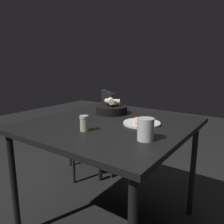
# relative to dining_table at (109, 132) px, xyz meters

# --- Properties ---
(ground) EXTENTS (8.00, 8.00, 0.00)m
(ground) POSITION_rel_dining_table_xyz_m (0.00, 0.00, -0.69)
(ground) COLOR black
(dining_table) EXTENTS (1.01, 1.00, 0.76)m
(dining_table) POSITION_rel_dining_table_xyz_m (0.00, 0.00, 0.00)
(dining_table) COLOR black
(dining_table) RESTS_ON ground
(pizza_plate) EXTENTS (0.23, 0.23, 0.04)m
(pizza_plate) POSITION_rel_dining_table_xyz_m (-0.08, 0.19, 0.08)
(pizza_plate) COLOR white
(pizza_plate) RESTS_ON dining_table
(bread_basket) EXTENTS (0.24, 0.24, 0.12)m
(bread_basket) POSITION_rel_dining_table_xyz_m (-0.23, -0.15, 0.10)
(bread_basket) COLOR black
(bread_basket) RESTS_ON dining_table
(beer_glass) EXTENTS (0.08, 0.08, 0.11)m
(beer_glass) POSITION_rel_dining_table_xyz_m (0.17, 0.35, 0.12)
(beer_glass) COLOR silver
(beer_glass) RESTS_ON dining_table
(pepper_shaker) EXTENTS (0.05, 0.05, 0.09)m
(pepper_shaker) POSITION_rel_dining_table_xyz_m (0.23, -0.01, 0.11)
(pepper_shaker) COLOR #BFB299
(pepper_shaker) RESTS_ON dining_table
(chair_near) EXTENTS (0.62, 0.62, 0.86)m
(chair_near) POSITION_rel_dining_table_xyz_m (-0.59, -0.59, -0.19)
(chair_near) COLOR #2C2C2C
(chair_near) RESTS_ON ground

